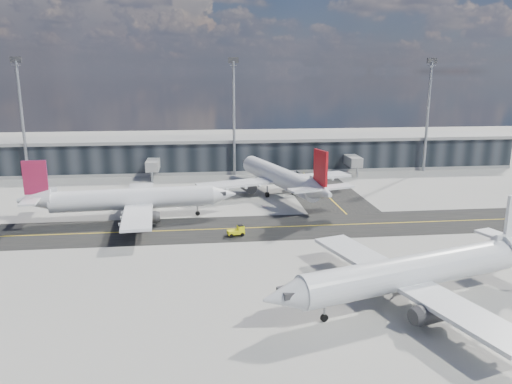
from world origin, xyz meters
TOP-DOWN VIEW (x-y plane):
  - ground at (0.00, 0.00)m, footprint 300.00×300.00m
  - taxiway_lanes at (3.91, 10.74)m, footprint 180.00×63.00m
  - terminal_concourse at (0.04, 54.93)m, footprint 152.00×19.80m
  - floodlight_masts at (0.00, 48.00)m, footprint 102.50×0.70m
  - airliner_af at (-20.99, 11.44)m, footprint 37.51×32.01m
  - airliner_redtail at (7.98, 25.67)m, footprint 34.51×40.06m
  - airliner_near at (15.27, -25.51)m, footprint 36.94×31.83m
  - baggage_tug at (-2.94, 0.12)m, footprint 2.87×1.84m
  - service_van at (14.93, 44.00)m, footprint 4.27×6.21m

SIDE VIEW (x-z plane):
  - ground at x=0.00m, z-range 0.00..0.00m
  - taxiway_lanes at x=3.91m, z-range -0.01..0.03m
  - service_van at x=14.93m, z-range 0.00..1.58m
  - baggage_tug at x=-2.94m, z-range 0.00..1.67m
  - airliner_af at x=-20.99m, z-range -1.88..9.22m
  - airliner_near at x=15.27m, z-range -1.89..9.26m
  - airliner_redtail at x=7.98m, z-range -2.05..10.02m
  - terminal_concourse at x=0.04m, z-range -0.31..8.49m
  - floodlight_masts at x=0.00m, z-range 1.16..30.06m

